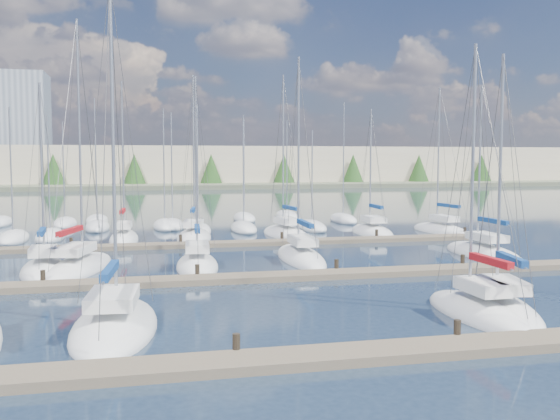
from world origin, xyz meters
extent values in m
plane|color=#223145|center=(0.00, 60.00, 0.00)|extent=(400.00, 400.00, 0.00)
cube|color=#6B5E4C|center=(0.00, 2.00, 0.15)|extent=(44.00, 1.80, 0.35)
cylinder|color=#2D261C|center=(-4.00, 2.90, 0.30)|extent=(0.26, 0.26, 1.10)
cylinder|color=#2D261C|center=(4.00, 2.90, 0.30)|extent=(0.26, 0.26, 1.10)
cube|color=#6B5E4C|center=(0.00, 16.00, 0.15)|extent=(44.00, 1.80, 0.35)
cylinder|color=#2D261C|center=(-12.00, 16.90, 0.30)|extent=(0.26, 0.26, 1.10)
cylinder|color=#2D261C|center=(-4.00, 16.90, 0.30)|extent=(0.26, 0.26, 1.10)
cylinder|color=#2D261C|center=(4.00, 16.90, 0.30)|extent=(0.26, 0.26, 1.10)
cylinder|color=#2D261C|center=(12.00, 16.90, 0.30)|extent=(0.26, 0.26, 1.10)
cube|color=#6B5E4C|center=(0.00, 30.00, 0.15)|extent=(44.00, 1.80, 0.35)
cylinder|color=#2D261C|center=(-12.00, 30.90, 0.30)|extent=(0.26, 0.26, 1.10)
cylinder|color=#2D261C|center=(-4.00, 30.90, 0.30)|extent=(0.26, 0.26, 1.10)
cylinder|color=#2D261C|center=(4.00, 30.90, 0.30)|extent=(0.26, 0.26, 1.10)
cylinder|color=#2D261C|center=(12.00, 30.90, 0.30)|extent=(0.26, 0.26, 1.10)
cylinder|color=#2D261C|center=(20.00, 30.90, 0.30)|extent=(0.26, 0.26, 1.10)
ellipsoid|color=white|center=(7.92, 6.31, 0.05)|extent=(3.79, 7.57, 1.60)
cube|color=silver|center=(7.85, 5.96, 1.35)|extent=(1.78, 2.75, 0.50)
cylinder|color=#9EA0A5|center=(8.04, 6.88, 6.06)|extent=(0.14, 0.14, 9.93)
cylinder|color=#9EA0A5|center=(7.73, 5.39, 2.40)|extent=(0.73, 3.00, 0.10)
cube|color=navy|center=(7.73, 5.39, 2.52)|extent=(0.88, 2.80, 0.30)
ellipsoid|color=white|center=(-2.63, 34.73, 0.05)|extent=(3.87, 7.96, 1.60)
cube|color=silver|center=(-2.68, 34.36, 1.35)|extent=(1.90, 2.87, 0.50)
cylinder|color=#9EA0A5|center=(-2.54, 35.34, 7.34)|extent=(0.14, 0.14, 12.48)
cylinder|color=#9EA0A5|center=(-2.77, 33.75, 2.40)|extent=(0.57, 3.19, 0.10)
cube|color=navy|center=(-2.77, 33.75, 2.52)|extent=(0.73, 2.96, 0.30)
ellipsoid|color=white|center=(15.91, 21.16, 0.05)|extent=(2.76, 8.91, 1.60)
cube|color=silver|center=(15.91, 20.72, 1.35)|extent=(1.52, 3.12, 0.50)
cylinder|color=#9EA0A5|center=(15.91, 21.88, 6.36)|extent=(0.14, 0.14, 10.53)
cylinder|color=#9EA0A5|center=(15.91, 20.01, 2.40)|extent=(0.10, 3.74, 0.10)
cube|color=navy|center=(15.91, 20.01, 2.52)|extent=(0.30, 3.44, 0.30)
ellipsoid|color=white|center=(3.28, 22.28, 0.05)|extent=(2.83, 9.39, 1.60)
cube|color=silver|center=(3.27, 21.82, 1.35)|extent=(1.49, 3.30, 0.50)
cylinder|color=#9EA0A5|center=(3.30, 23.03, 7.20)|extent=(0.14, 0.14, 12.19)
cylinder|color=#9EA0A5|center=(3.24, 21.07, 2.40)|extent=(0.23, 3.91, 0.10)
cube|color=navy|center=(3.24, 21.07, 2.52)|extent=(0.42, 3.61, 0.30)
ellipsoid|color=white|center=(5.32, 35.15, 0.05)|extent=(3.85, 8.96, 1.60)
cube|color=maroon|center=(5.32, 35.15, 0.05)|extent=(1.96, 4.31, 0.12)
cube|color=silver|center=(5.37, 34.72, 1.35)|extent=(1.92, 3.20, 0.50)
cylinder|color=#9EA0A5|center=(5.24, 35.84, 7.48)|extent=(0.14, 0.14, 12.76)
cylinder|color=#9EA0A5|center=(5.45, 34.03, 2.40)|extent=(0.51, 3.64, 0.10)
cube|color=navy|center=(5.45, 34.03, 2.52)|extent=(0.67, 3.37, 0.30)
ellipsoid|color=white|center=(19.63, 34.46, 0.05)|extent=(3.38, 8.66, 1.60)
cube|color=black|center=(19.63, 34.46, 0.05)|extent=(1.72, 4.17, 0.12)
cube|color=silver|center=(19.68, 34.04, 1.35)|extent=(1.67, 3.09, 0.50)
cylinder|color=#9EA0A5|center=(19.55, 35.13, 7.08)|extent=(0.14, 0.14, 11.96)
cylinder|color=#9EA0A5|center=(19.75, 33.37, 2.40)|extent=(0.49, 3.54, 0.10)
cube|color=navy|center=(19.75, 33.37, 2.52)|extent=(0.66, 3.28, 0.30)
ellipsoid|color=white|center=(-8.30, 34.72, 0.05)|extent=(2.62, 7.60, 1.60)
cube|color=black|center=(-8.30, 34.72, 0.05)|extent=(1.35, 3.65, 0.12)
cube|color=silver|center=(-8.31, 34.35, 1.35)|extent=(1.37, 2.68, 0.50)
cylinder|color=#9EA0A5|center=(-8.27, 35.32, 7.00)|extent=(0.14, 0.14, 11.80)
cylinder|color=#9EA0A5|center=(-8.34, 33.75, 2.40)|extent=(0.25, 3.15, 0.10)
cube|color=maroon|center=(-8.34, 33.75, 2.52)|extent=(0.44, 2.91, 0.30)
ellipsoid|color=white|center=(-10.63, 21.30, 0.05)|extent=(4.95, 10.07, 1.60)
cube|color=silver|center=(-10.74, 20.83, 1.35)|extent=(2.27, 3.65, 0.50)
cylinder|color=#9EA0A5|center=(-10.45, 22.05, 7.97)|extent=(0.14, 0.14, 13.74)
cylinder|color=#9EA0A5|center=(-10.92, 20.07, 2.40)|extent=(1.05, 3.98, 0.10)
cube|color=maroon|center=(-10.92, 20.07, 2.52)|extent=(1.17, 3.71, 0.30)
ellipsoid|color=white|center=(-3.66, 20.64, 0.05)|extent=(3.06, 7.40, 1.60)
cube|color=black|center=(-3.66, 20.64, 0.05)|extent=(1.57, 3.56, 0.12)
cube|color=silver|center=(-3.69, 20.28, 1.35)|extent=(1.58, 2.63, 0.50)
cylinder|color=#9EA0A5|center=(-3.62, 21.22, 6.35)|extent=(0.14, 0.14, 10.51)
cylinder|color=#9EA0A5|center=(-3.73, 19.71, 2.40)|extent=(0.33, 3.04, 0.10)
cube|color=navy|center=(-3.73, 19.71, 2.52)|extent=(0.51, 2.81, 0.30)
ellipsoid|color=white|center=(6.68, 6.18, 0.05)|extent=(2.32, 7.27, 1.60)
cube|color=black|center=(6.68, 6.18, 0.05)|extent=(1.20, 3.49, 0.12)
cube|color=silver|center=(6.69, 5.82, 1.35)|extent=(1.26, 2.55, 0.50)
cylinder|color=#9EA0A5|center=(6.68, 6.77, 6.23)|extent=(0.14, 0.14, 10.26)
cylinder|color=#9EA0A5|center=(6.69, 5.24, 2.40)|extent=(0.12, 3.05, 0.10)
cube|color=maroon|center=(6.69, 5.24, 2.52)|extent=(0.32, 2.81, 0.30)
ellipsoid|color=white|center=(13.16, 34.92, 0.05)|extent=(3.28, 8.24, 1.60)
cube|color=silver|center=(13.14, 34.52, 1.35)|extent=(1.72, 2.91, 0.50)
cylinder|color=#9EA0A5|center=(13.19, 35.57, 6.08)|extent=(0.14, 0.14, 9.96)
cylinder|color=#9EA0A5|center=(13.10, 33.87, 2.40)|extent=(0.28, 3.40, 0.10)
cube|color=navy|center=(13.10, 33.87, 2.52)|extent=(0.47, 3.14, 0.30)
ellipsoid|color=white|center=(-8.05, 7.41, 0.05)|extent=(3.90, 8.79, 1.60)
cube|color=silver|center=(-8.08, 6.98, 1.35)|extent=(2.00, 3.13, 0.50)
cylinder|color=#9EA0A5|center=(-7.99, 8.09, 7.26)|extent=(0.14, 0.14, 12.31)
cylinder|color=#9EA0A5|center=(-8.14, 6.30, 2.40)|extent=(0.40, 3.59, 0.10)
cube|color=navy|center=(-8.14, 6.30, 2.52)|extent=(0.57, 3.32, 0.30)
ellipsoid|color=white|center=(-12.50, 20.88, 0.05)|extent=(3.05, 6.99, 1.60)
cube|color=black|center=(-12.50, 20.88, 0.05)|extent=(1.57, 3.36, 0.12)
cube|color=silver|center=(-12.48, 20.54, 1.35)|extent=(1.59, 2.48, 0.50)
cylinder|color=#9EA0A5|center=(-12.54, 21.42, 6.05)|extent=(0.14, 0.14, 9.91)
cylinder|color=#9EA0A5|center=(-12.44, 19.99, 2.40)|extent=(0.29, 2.87, 0.10)
cube|color=navy|center=(-12.44, 19.99, 2.52)|extent=(0.47, 2.66, 0.30)
ellipsoid|color=white|center=(-20.75, 49.89, 0.25)|extent=(2.20, 6.40, 1.40)
cylinder|color=#9EA0A5|center=(-3.94, 43.45, 5.97)|extent=(0.12, 0.12, 10.14)
ellipsoid|color=white|center=(-3.94, 43.45, 0.25)|extent=(2.20, 6.40, 1.40)
cylinder|color=#9EA0A5|center=(-4.68, 43.24, 6.14)|extent=(0.12, 0.12, 10.49)
ellipsoid|color=white|center=(-4.68, 43.24, 0.25)|extent=(2.20, 6.40, 1.40)
cylinder|color=#9EA0A5|center=(9.07, 50.53, 5.93)|extent=(0.12, 0.12, 10.06)
ellipsoid|color=white|center=(9.07, 50.53, 0.25)|extent=(2.20, 6.40, 1.40)
cylinder|color=#9EA0A5|center=(-14.23, 47.33, 5.60)|extent=(0.12, 0.12, 9.39)
ellipsoid|color=white|center=(-14.23, 47.33, 0.25)|extent=(2.20, 6.40, 1.40)
cylinder|color=#9EA0A5|center=(-16.97, 36.19, 5.83)|extent=(0.12, 0.12, 9.85)
ellipsoid|color=white|center=(-16.97, 36.19, 0.25)|extent=(2.20, 6.40, 1.40)
cylinder|color=#9EA0A5|center=(-14.23, 36.83, 5.55)|extent=(0.12, 0.12, 9.30)
ellipsoid|color=white|center=(-14.23, 36.83, 0.25)|extent=(2.20, 6.40, 1.40)
cylinder|color=#9EA0A5|center=(13.97, 45.41, 6.74)|extent=(0.12, 0.12, 11.68)
ellipsoid|color=white|center=(13.97, 45.41, 0.25)|extent=(2.20, 6.40, 1.40)
cylinder|color=#9EA0A5|center=(2.31, 39.32, 5.78)|extent=(0.12, 0.12, 9.76)
ellipsoid|color=white|center=(2.31, 39.32, 0.25)|extent=(2.20, 6.40, 1.40)
cylinder|color=#9EA0A5|center=(-11.34, 49.91, 6.87)|extent=(0.12, 0.12, 11.95)
ellipsoid|color=white|center=(-11.34, 49.91, 0.25)|extent=(2.20, 6.40, 1.40)
cylinder|color=#9EA0A5|center=(8.76, 39.06, 5.13)|extent=(0.12, 0.12, 8.46)
ellipsoid|color=white|center=(8.76, 39.06, 0.25)|extent=(2.20, 6.40, 1.40)
cylinder|color=#9EA0A5|center=(-10.91, 43.47, 4.96)|extent=(0.12, 0.12, 8.12)
ellipsoid|color=white|center=(-10.91, 43.47, 0.25)|extent=(2.20, 6.40, 1.40)
cylinder|color=#9EA0A5|center=(4.00, 49.08, 5.90)|extent=(0.12, 0.12, 10.00)
ellipsoid|color=white|center=(4.00, 49.08, 0.25)|extent=(2.20, 6.40, 1.40)
cylinder|color=#9EA0A5|center=(-1.89, 38.97, 6.17)|extent=(0.12, 0.12, 10.54)
ellipsoid|color=white|center=(-1.89, 38.97, 0.25)|extent=(2.20, 6.40, 1.40)
cube|color=#666B51|center=(0.00, 150.00, 0.50)|extent=(400.00, 60.00, 1.00)
cube|color=beige|center=(10.00, 140.00, 5.00)|extent=(200.00, 12.00, 10.00)
cube|color=slate|center=(-40.00, 165.00, 15.00)|extent=(18.00, 15.00, 30.00)
cone|color=#284C1E|center=(-26.00, 133.00, 4.00)|extent=(6.00, 6.00, 8.00)
cone|color=#284C1E|center=(-8.00, 133.00, 4.00)|extent=(6.00, 6.00, 8.00)
cone|color=#284C1E|center=(10.00, 133.00, 4.00)|extent=(6.00, 6.00, 8.00)
cone|color=#284C1E|center=(28.00, 133.00, 4.00)|extent=(6.00, 6.00, 8.00)
cone|color=#284C1E|center=(46.00, 133.00, 4.00)|extent=(6.00, 6.00, 8.00)
cone|color=#284C1E|center=(64.00, 133.00, 4.00)|extent=(6.00, 6.00, 8.00)
cone|color=#284C1E|center=(82.00, 133.00, 4.00)|extent=(6.00, 6.00, 8.00)
camera|label=1|loc=(-7.05, -17.05, 6.56)|focal=40.00mm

